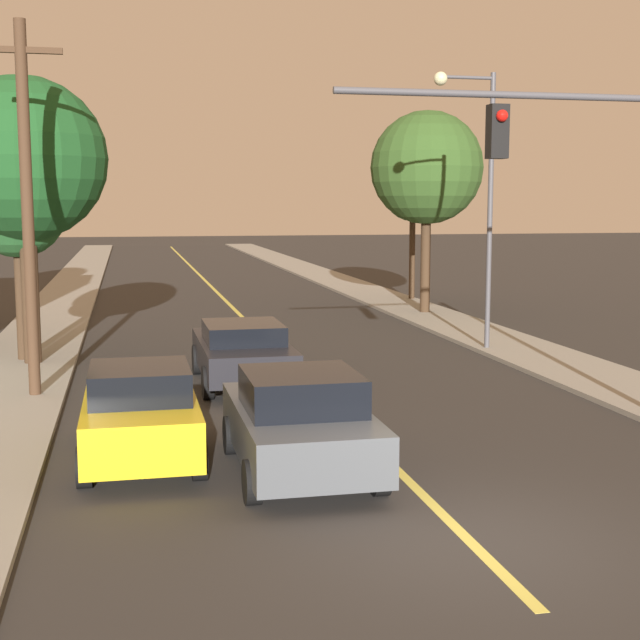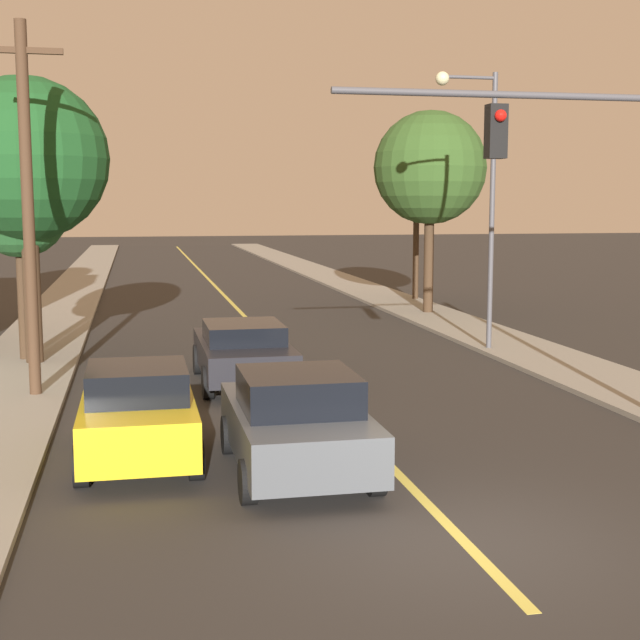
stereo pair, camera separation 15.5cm
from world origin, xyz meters
The scene contains 14 objects.
ground_plane centered at (0.00, 0.00, 0.00)m, with size 200.00×200.00×0.00m, color #2D2B28.
road_surface centered at (0.00, 36.00, 0.01)m, with size 10.58×80.00×0.01m.
sidewalk_left centered at (-6.54, 36.00, 0.06)m, with size 2.50×80.00×0.12m.
sidewalk_right centered at (6.54, 36.00, 0.06)m, with size 2.50×80.00×0.12m.
car_near_lane_front centered at (-1.48, 3.06, 0.80)m, with size 2.01×4.03×1.58m.
car_near_lane_second centered at (-1.48, 9.85, 0.76)m, with size 2.03×4.51×1.42m.
car_outer_lane_front centered at (-3.81, 4.23, 0.78)m, with size 1.86×3.88×1.55m.
traffic_signal_mast centered at (4.10, 4.58, 4.29)m, with size 6.40×0.42×5.99m.
streetlamp_right centered at (5.26, 12.89, 4.80)m, with size 1.72×0.36×7.35m.
utility_pole_left centered at (-5.89, 9.21, 4.04)m, with size 1.60×0.24×7.53m.
tree_left_near centered at (-6.30, 13.08, 5.08)m, with size 3.95×3.95×6.97m.
tree_left_far centered at (-6.59, 13.64, 3.86)m, with size 2.41×2.41×4.98m.
tree_right_near centered at (7.53, 25.33, 4.47)m, with size 2.42×2.42×5.60m.
tree_right_far centered at (6.58, 20.89, 5.28)m, with size 4.03×4.03×7.19m.
Camera 2 is at (-3.79, -9.76, 4.06)m, focal length 50.00 mm.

